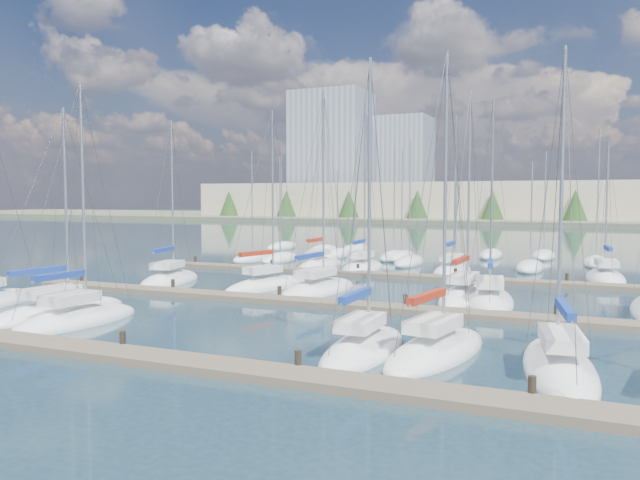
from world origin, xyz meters
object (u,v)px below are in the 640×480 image
at_px(sailboat_e, 437,351).
at_px(sailboat_o, 362,268).
at_px(sailboat_l, 490,301).
at_px(sailboat_p, 452,271).
at_px(sailboat_n, 320,265).
at_px(sailboat_f, 559,367).
at_px(sailboat_j, 318,290).
at_px(sailboat_c, 76,320).
at_px(sailboat_h, 170,280).
at_px(sailboat_b, 57,312).
at_px(sailboat_i, 267,286).
at_px(sailboat_k, 465,295).
at_px(sailboat_q, 605,278).
at_px(sailboat_d, 363,349).

height_order(sailboat_e, sailboat_o, sailboat_o).
bearing_deg(sailboat_l, sailboat_p, 101.73).
height_order(sailboat_n, sailboat_p, sailboat_n).
bearing_deg(sailboat_f, sailboat_j, 129.29).
xyz_separation_m(sailboat_l, sailboat_f, (4.51, -13.81, 0.00)).
bearing_deg(sailboat_c, sailboat_h, 112.25).
distance_m(sailboat_h, sailboat_f, 30.90).
relative_size(sailboat_n, sailboat_c, 1.08).
bearing_deg(sailboat_c, sailboat_b, 157.38).
relative_size(sailboat_l, sailboat_j, 0.91).
height_order(sailboat_p, sailboat_f, sailboat_p).
distance_m(sailboat_l, sailboat_f, 14.53).
height_order(sailboat_h, sailboat_j, sailboat_j).
xyz_separation_m(sailboat_p, sailboat_f, (9.63, -27.89, -0.00)).
distance_m(sailboat_e, sailboat_i, 20.06).
relative_size(sailboat_p, sailboat_k, 1.00).
xyz_separation_m(sailboat_e, sailboat_f, (4.62, -0.60, -0.00)).
distance_m(sailboat_o, sailboat_k, 16.16).
relative_size(sailboat_q, sailboat_j, 0.80).
bearing_deg(sailboat_k, sailboat_o, 134.62).
xyz_separation_m(sailboat_q, sailboat_o, (-19.27, -1.05, 0.02)).
bearing_deg(sailboat_q, sailboat_l, -120.23).
xyz_separation_m(sailboat_e, sailboat_c, (-18.02, -1.01, -0.00)).
bearing_deg(sailboat_q, sailboat_j, -146.82).
distance_m(sailboat_p, sailboat_k, 13.10).
xyz_separation_m(sailboat_d, sailboat_i, (-12.20, 14.25, 0.01)).
height_order(sailboat_l, sailboat_k, sailboat_k).
relative_size(sailboat_i, sailboat_k, 0.94).
height_order(sailboat_n, sailboat_f, sailboat_n).
xyz_separation_m(sailboat_d, sailboat_p, (-2.22, 28.21, -0.00)).
distance_m(sailboat_h, sailboat_n, 14.99).
xyz_separation_m(sailboat_e, sailboat_p, (-5.01, 27.29, 0.00)).
xyz_separation_m(sailboat_q, sailboat_d, (-9.39, -28.41, 0.01)).
height_order(sailboat_e, sailboat_i, sailboat_i).
xyz_separation_m(sailboat_c, sailboat_f, (22.64, 0.42, -0.00)).
bearing_deg(sailboat_c, sailboat_p, 68.05).
bearing_deg(sailboat_i, sailboat_e, -26.43).
xyz_separation_m(sailboat_n, sailboat_c, (-1.18, -27.82, -0.02)).
relative_size(sailboat_n, sailboat_i, 1.06).
relative_size(sailboat_c, sailboat_i, 0.98).
relative_size(sailboat_q, sailboat_d, 0.89).
height_order(sailboat_q, sailboat_e, sailboat_e).
xyz_separation_m(sailboat_h, sailboat_i, (8.05, 0.17, 0.02)).
relative_size(sailboat_j, sailboat_o, 0.93).
height_order(sailboat_j, sailboat_p, sailboat_j).
bearing_deg(sailboat_d, sailboat_l, 78.38).
height_order(sailboat_l, sailboat_j, sailboat_j).
bearing_deg(sailboat_l, sailboat_q, 57.26).
height_order(sailboat_n, sailboat_i, sailboat_n).
bearing_deg(sailboat_b, sailboat_o, 80.02).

